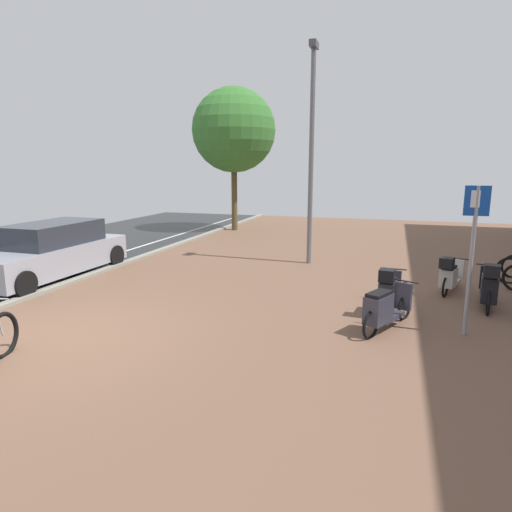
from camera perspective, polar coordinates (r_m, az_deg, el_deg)
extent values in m
cube|color=brown|center=(6.49, 10.86, -15.55)|extent=(14.40, 40.00, 0.05)
torus|color=black|center=(7.99, -30.00, -8.91)|extent=(0.23, 0.74, 0.74)
torus|color=black|center=(12.86, 30.15, -1.68)|extent=(0.73, 0.16, 0.72)
torus|color=black|center=(9.01, 16.42, -6.33)|extent=(0.10, 0.50, 0.50)
torus|color=black|center=(10.24, 17.40, -4.24)|extent=(0.10, 0.50, 0.50)
cube|color=#303541|center=(9.63, 16.93, -5.35)|extent=(0.36, 0.75, 0.08)
cube|color=#303541|center=(9.17, 16.69, -4.60)|extent=(0.36, 0.60, 0.48)
cube|color=black|center=(9.10, 16.79, -2.96)|extent=(0.32, 0.54, 0.06)
cylinder|color=#303541|center=(10.15, 17.46, -2.93)|extent=(0.08, 0.13, 0.50)
cube|color=#303541|center=(10.09, 17.40, -3.16)|extent=(0.33, 0.11, 0.49)
cylinder|color=black|center=(10.07, 17.53, -1.60)|extent=(0.52, 0.08, 0.03)
cube|color=black|center=(8.79, 16.61, -2.44)|extent=(0.31, 0.31, 0.24)
torus|color=black|center=(7.90, 14.70, -8.61)|extent=(0.28, 0.51, 0.54)
torus|color=black|center=(9.04, 18.74, -6.30)|extent=(0.28, 0.51, 0.54)
cube|color=#373746|center=(8.47, 16.85, -7.54)|extent=(0.57, 0.79, 0.08)
cube|color=#373746|center=(8.03, 15.59, -6.64)|extent=(0.52, 0.66, 0.50)
cube|color=black|center=(7.95, 15.70, -4.74)|extent=(0.46, 0.59, 0.06)
cylinder|color=#373746|center=(8.94, 18.78, -4.71)|extent=(0.11, 0.14, 0.54)
cube|color=#373746|center=(8.88, 18.57, -4.97)|extent=(0.32, 0.21, 0.53)
cylinder|color=black|center=(8.85, 18.82, -3.10)|extent=(0.48, 0.25, 0.03)
torus|color=black|center=(10.93, 23.36, -3.73)|extent=(0.20, 0.47, 0.48)
torus|color=black|center=(12.06, 24.64, -2.48)|extent=(0.20, 0.47, 0.48)
cube|color=silver|center=(11.50, 24.02, -3.18)|extent=(0.48, 0.72, 0.08)
cube|color=silver|center=(11.09, 23.69, -2.55)|extent=(0.45, 0.59, 0.42)
cube|color=black|center=(11.04, 23.78, -1.34)|extent=(0.40, 0.53, 0.06)
cylinder|color=silver|center=(11.98, 24.71, -1.39)|extent=(0.10, 0.14, 0.49)
cube|color=silver|center=(11.92, 24.62, -1.56)|extent=(0.33, 0.18, 0.48)
cylinder|color=black|center=(11.91, 24.78, -0.30)|extent=(0.50, 0.19, 0.03)
cube|color=black|center=(10.76, 23.54, -0.82)|extent=(0.35, 0.35, 0.24)
torus|color=black|center=(9.98, 27.93, -5.41)|extent=(0.13, 0.53, 0.53)
torus|color=black|center=(11.27, 27.74, -3.57)|extent=(0.13, 0.53, 0.53)
cube|color=black|center=(10.63, 27.82, -4.56)|extent=(0.39, 0.78, 0.08)
cube|color=black|center=(10.16, 28.01, -3.77)|extent=(0.38, 0.62, 0.52)
cube|color=black|center=(10.09, 28.17, -2.19)|extent=(0.33, 0.57, 0.06)
cylinder|color=black|center=(11.19, 27.87, -2.31)|extent=(0.09, 0.13, 0.53)
cube|color=black|center=(11.12, 27.87, -2.52)|extent=(0.33, 0.13, 0.52)
cylinder|color=black|center=(11.11, 28.00, -1.03)|extent=(0.52, 0.10, 0.03)
cube|color=black|center=(9.78, 28.30, -1.70)|extent=(0.32, 0.32, 0.24)
cube|color=#A1A4AF|center=(12.93, -25.15, -0.26)|extent=(1.69, 4.47, 0.70)
cube|color=#282D38|center=(12.96, -24.85, 2.68)|extent=(1.42, 2.54, 0.59)
cylinder|color=black|center=(14.76, -22.93, 0.41)|extent=(0.20, 0.62, 0.62)
cylinder|color=black|center=(13.77, -17.80, 0.04)|extent=(0.20, 0.62, 0.62)
cylinder|color=black|center=(11.23, -27.89, -3.26)|extent=(0.20, 0.62, 0.62)
cylinder|color=gray|center=(8.34, 26.12, -0.79)|extent=(0.07, 0.07, 2.61)
cube|color=#1447AA|center=(8.19, 26.78, 6.42)|extent=(0.40, 0.02, 0.50)
cube|color=white|center=(8.17, 26.60, 6.64)|extent=(0.14, 0.01, 0.28)
cylinder|color=slate|center=(13.35, 7.17, 12.13)|extent=(0.14, 0.14, 6.16)
cube|color=#4C4C51|center=(13.77, 7.53, 25.57)|extent=(0.20, 0.52, 0.18)
cylinder|color=brown|center=(20.62, -2.82, 7.84)|extent=(0.26, 0.26, 3.23)
sphere|color=#38742E|center=(20.64, -2.91, 16.01)|extent=(3.78, 3.78, 3.78)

